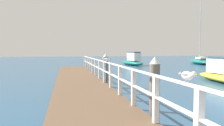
{
  "coord_description": "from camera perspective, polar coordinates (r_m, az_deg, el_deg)",
  "views": [
    {
      "loc": [
        -0.8,
        -0.4,
        2.18
      ],
      "look_at": [
        1.96,
        11.63,
        1.45
      ],
      "focal_mm": 33.19,
      "sensor_mm": 36.0,
      "label": 1
    }
  ],
  "objects": [
    {
      "name": "dock_piling_near",
      "position": [
        5.86,
        11.64,
        -8.09
      ],
      "size": [
        0.29,
        0.29,
        2.02
      ],
      "color": "#6B6056",
      "rests_on": "ground_plane"
    },
    {
      "name": "boat_2",
      "position": [
        37.13,
        23.16,
        0.5
      ],
      "size": [
        4.78,
        8.08,
        10.27
      ],
      "rotation": [
        0.0,
        0.0,
        -0.33
      ],
      "color": "#197266",
      "rests_on": "ground_plane"
    },
    {
      "name": "pier_deck",
      "position": [
        11.53,
        -8.82,
        -6.22
      ],
      "size": [
        2.59,
        21.87,
        0.53
      ],
      "primitive_type": "cube",
      "color": "brown",
      "rests_on": "ground_plane"
    },
    {
      "name": "dock_piling_far",
      "position": [
        12.45,
        -1.77,
        -1.96
      ],
      "size": [
        0.29,
        0.29,
        2.02
      ],
      "color": "#6B6056",
      "rests_on": "ground_plane"
    },
    {
      "name": "boat_0",
      "position": [
        31.27,
        5.69,
        0.61
      ],
      "size": [
        2.76,
        6.1,
        2.03
      ],
      "rotation": [
        0.0,
        0.0,
        3.31
      ],
      "color": "#197266",
      "rests_on": "ground_plane"
    },
    {
      "name": "seagull_background",
      "position": [
        10.26,
        -1.62,
        1.08
      ],
      "size": [
        0.41,
        0.32,
        0.21
      ],
      "rotation": [
        0.0,
        0.0,
        0.93
      ],
      "color": "white",
      "rests_on": "pier_railing"
    },
    {
      "name": "seagull_foreground",
      "position": [
        3.72,
        20.07,
        -3.17
      ],
      "size": [
        0.18,
        0.48,
        0.21
      ],
      "rotation": [
        0.0,
        0.0,
        3.16
      ],
      "color": "white",
      "rests_on": "pier_railing"
    },
    {
      "name": "pier_railing",
      "position": [
        11.56,
        -2.83,
        -1.46
      ],
      "size": [
        0.12,
        20.39,
        1.11
      ],
      "color": "white",
      "rests_on": "pier_deck"
    }
  ]
}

